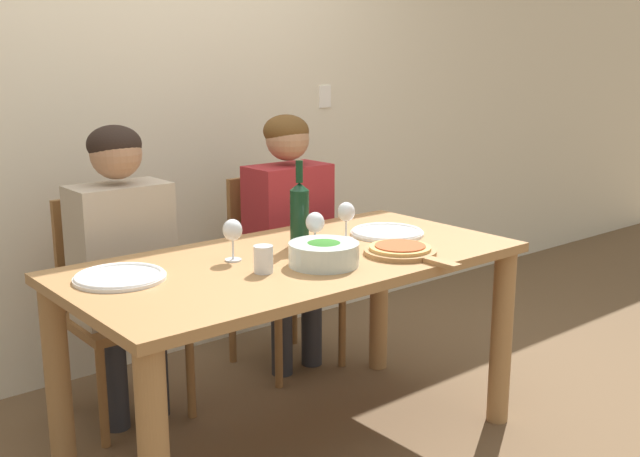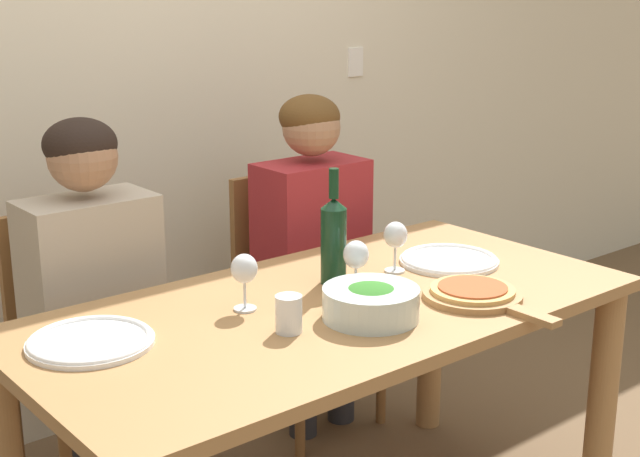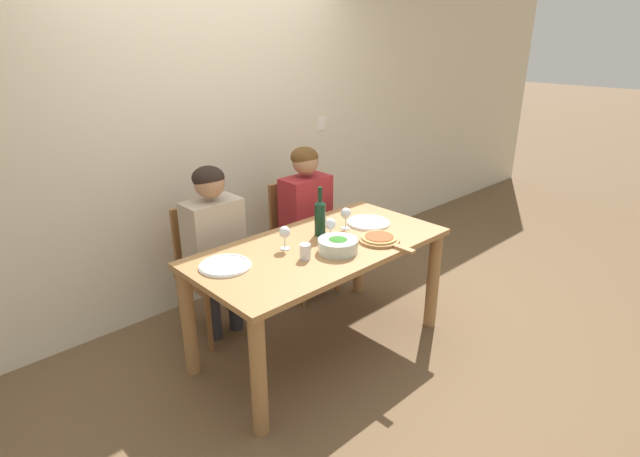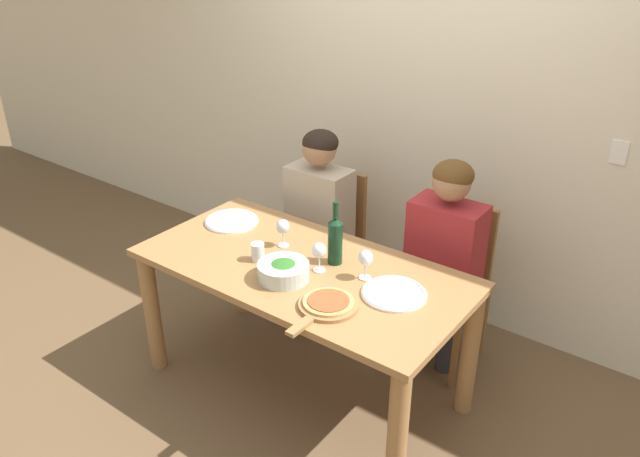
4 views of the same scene
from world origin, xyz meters
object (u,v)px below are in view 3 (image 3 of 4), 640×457
at_px(person_man, 307,209).
at_px(dinner_plate_right, 368,222).
at_px(person_woman, 215,237).
at_px(wine_glass_right, 346,214).
at_px(pizza_on_board, 380,239).
at_px(wine_glass_left, 285,233).
at_px(chair_left, 209,264).
at_px(wine_bottle, 320,216).
at_px(chair_right, 298,234).
at_px(broccoli_bowl, 338,245).
at_px(water_tumbler, 305,252).
at_px(dinner_plate_left, 225,265).
at_px(wine_glass_centre, 330,225).

relative_size(person_man, dinner_plate_right, 4.05).
height_order(person_woman, wine_glass_right, person_woman).
distance_m(pizza_on_board, wine_glass_left, 0.62).
xyz_separation_m(dinner_plate_right, wine_glass_left, (-0.70, 0.06, 0.10)).
distance_m(chair_left, wine_bottle, 0.89).
bearing_deg(wine_glass_right, chair_right, 77.89).
bearing_deg(broccoli_bowl, chair_left, 113.22).
height_order(broccoli_bowl, wine_glass_right, wine_glass_right).
relative_size(chair_left, water_tumbler, 9.76).
bearing_deg(dinner_plate_left, wine_glass_centre, -10.48).
height_order(wine_glass_right, water_tumbler, wine_glass_right).
bearing_deg(person_man, chair_right, 90.00).
bearing_deg(water_tumbler, dinner_plate_left, 150.31).
distance_m(chair_right, wine_glass_right, 0.77).
relative_size(pizza_on_board, wine_glass_centre, 2.70).
bearing_deg(wine_glass_centre, person_woman, 127.42).
height_order(person_woman, person_man, same).
relative_size(person_woman, dinner_plate_right, 4.05).
relative_size(chair_left, broccoli_bowl, 3.68).
xyz_separation_m(person_woman, person_man, (0.83, 0.00, 0.00)).
height_order(person_man, wine_bottle, person_man).
height_order(dinner_plate_right, wine_glass_right, wine_glass_right).
bearing_deg(chair_left, dinner_plate_left, -111.81).
bearing_deg(pizza_on_board, broccoli_bowl, 166.29).
xyz_separation_m(pizza_on_board, wine_glass_centre, (-0.22, 0.24, 0.09)).
xyz_separation_m(person_man, wine_bottle, (-0.34, -0.51, 0.16)).
xyz_separation_m(wine_glass_right, water_tumbler, (-0.52, -0.17, -0.06)).
distance_m(wine_bottle, pizza_on_board, 0.42).
height_order(dinner_plate_left, wine_glass_right, wine_glass_right).
xyz_separation_m(chair_left, dinner_plate_right, (0.88, -0.70, 0.28)).
bearing_deg(wine_glass_right, wine_glass_left, 177.82).
height_order(chair_left, broccoli_bowl, chair_left).
distance_m(person_man, broccoli_bowl, 0.90).
relative_size(chair_right, wine_glass_right, 6.01).
distance_m(dinner_plate_left, wine_glass_right, 0.94).
bearing_deg(dinner_plate_right, water_tumbler, -169.76).
bearing_deg(person_man, dinner_plate_right, -85.76).
xyz_separation_m(chair_right, dinner_plate_right, (0.04, -0.70, 0.28)).
bearing_deg(pizza_on_board, wine_glass_centre, 132.83).
bearing_deg(chair_right, water_tumbler, -128.63).
xyz_separation_m(person_woman, water_tumbler, (0.17, -0.72, 0.08)).
distance_m(person_man, wine_glass_right, 0.58).
relative_size(broccoli_bowl, wine_glass_centre, 1.63).
bearing_deg(wine_glass_centre, chair_left, 122.95).
relative_size(wine_bottle, wine_glass_centre, 2.18).
xyz_separation_m(broccoli_bowl, wine_glass_left, (-0.21, 0.25, 0.06)).
bearing_deg(water_tumbler, pizza_on_board, -14.47).
bearing_deg(person_man, chair_left, 172.36).
bearing_deg(water_tumbler, chair_right, 51.37).
xyz_separation_m(broccoli_bowl, dinner_plate_left, (-0.62, 0.29, -0.03)).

